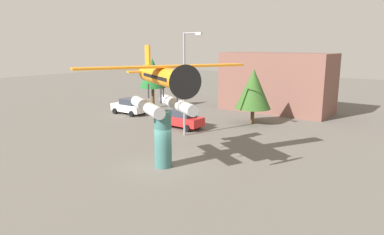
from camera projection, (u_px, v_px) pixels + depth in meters
ground_plane at (163, 166)px, 22.22m from camera, size 140.00×140.00×0.00m
display_pedestal at (163, 139)px, 21.85m from camera, size 1.10×1.10×3.60m
floatplane_monument at (163, 84)px, 21.02m from camera, size 7.10×9.68×4.00m
car_near_white at (129, 106)px, 38.75m from camera, size 4.20×2.02×1.76m
car_mid_red at (182, 119)px, 32.29m from camera, size 4.20×2.02×1.76m
streetlight_primary at (186, 78)px, 28.71m from camera, size 1.84×0.28×8.63m
storefront_building at (276, 82)px, 40.01m from camera, size 12.42×5.35×6.70m
tree_west at (152, 73)px, 41.90m from camera, size 3.17×3.17×6.02m
tree_east at (253, 89)px, 33.57m from camera, size 3.45×3.45×5.35m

